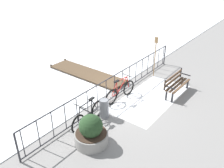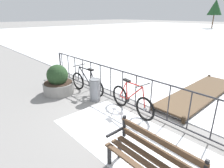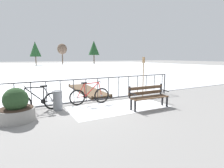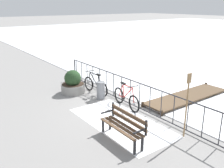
# 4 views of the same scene
# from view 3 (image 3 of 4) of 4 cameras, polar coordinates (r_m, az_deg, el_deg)

# --- Properties ---
(ground_plane) EXTENTS (160.00, 160.00, 0.00)m
(ground_plane) POSITION_cam_3_polar(r_m,az_deg,el_deg) (7.86, -8.22, -6.02)
(ground_plane) COLOR gray
(frozen_pond) EXTENTS (80.00, 56.00, 0.03)m
(frozen_pond) POSITION_cam_3_polar(r_m,az_deg,el_deg) (35.72, -23.67, 4.74)
(frozen_pond) COLOR white
(frozen_pond) RESTS_ON ground
(snow_patch) EXTENTS (3.89, 1.87, 0.01)m
(snow_patch) POSITION_cam_3_polar(r_m,az_deg,el_deg) (7.17, 2.13, -7.33)
(snow_patch) COLOR white
(snow_patch) RESTS_ON ground
(railing_fence) EXTENTS (9.06, 0.06, 1.07)m
(railing_fence) POSITION_cam_3_polar(r_m,az_deg,el_deg) (7.74, -8.30, -2.00)
(railing_fence) COLOR #2D2D33
(railing_fence) RESTS_ON ground
(bicycle_near_railing) EXTENTS (1.71, 0.52, 0.97)m
(bicycle_near_railing) POSITION_cam_3_polar(r_m,az_deg,el_deg) (7.05, -22.65, -5.22)
(bicycle_near_railing) COLOR black
(bicycle_near_railing) RESTS_ON ground
(bicycle_second) EXTENTS (1.71, 0.52, 0.97)m
(bicycle_second) POSITION_cam_3_polar(r_m,az_deg,el_deg) (7.56, -7.18, -3.71)
(bicycle_second) COLOR black
(bicycle_second) RESTS_ON ground
(park_bench) EXTENTS (1.61, 0.51, 0.89)m
(park_bench) POSITION_cam_3_polar(r_m,az_deg,el_deg) (7.07, 11.52, -3.49)
(park_bench) COLOR brown
(park_bench) RESTS_ON ground
(planter_with_shrub) EXTENTS (1.06, 1.06, 1.05)m
(planter_with_shrub) POSITION_cam_3_polar(r_m,az_deg,el_deg) (6.29, -28.32, -6.69)
(planter_with_shrub) COLOR gray
(planter_with_shrub) RESTS_ON ground
(trash_bin) EXTENTS (0.35, 0.35, 0.73)m
(trash_bin) POSITION_cam_3_polar(r_m,az_deg,el_deg) (6.97, -17.02, -5.05)
(trash_bin) COLOR gray
(trash_bin) RESTS_ON ground
(oar_upright) EXTENTS (0.04, 0.16, 1.98)m
(oar_upright) POSITION_cam_3_polar(r_m,az_deg,el_deg) (8.76, 9.98, 3.01)
(oar_upright) COLOR #937047
(oar_upright) RESTS_ON ground
(wooden_dock) EXTENTS (1.10, 4.27, 0.20)m
(wooden_dock) POSITION_cam_3_polar(r_m,az_deg,el_deg) (10.32, -7.99, -1.82)
(wooden_dock) COLOR brown
(wooden_dock) RESTS_ON ground
(tree_far_west) EXTENTS (3.19, 3.19, 6.67)m
(tree_far_west) POSITION_cam_3_polar(r_m,az_deg,el_deg) (53.00, -5.83, 11.42)
(tree_far_west) COLOR brown
(tree_far_west) RESTS_ON ground
(tree_west_mid) EXTENTS (2.58, 2.58, 5.57)m
(tree_west_mid) POSITION_cam_3_polar(r_m,az_deg,el_deg) (45.99, -23.40, 10.21)
(tree_west_mid) COLOR brown
(tree_west_mid) RESTS_ON ground
(tree_centre) EXTENTS (2.50, 2.50, 5.48)m
(tree_centre) POSITION_cam_3_polar(r_m,az_deg,el_deg) (49.49, -15.70, 10.72)
(tree_centre) COLOR brown
(tree_centre) RESTS_ON ground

